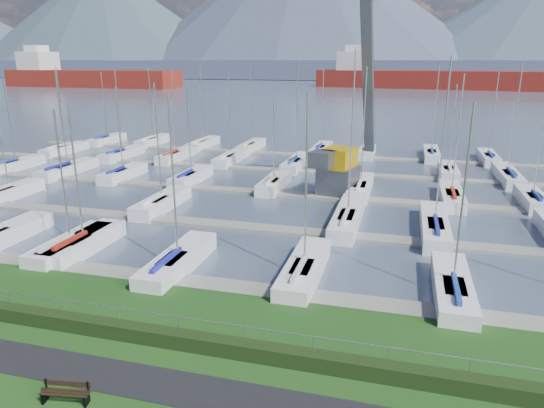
% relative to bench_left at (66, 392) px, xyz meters
% --- Properties ---
extents(path, '(160.00, 2.00, 0.04)m').
position_rel_bench_left_xyz_m(path, '(3.22, 1.78, -0.41)').
color(path, black).
rests_on(path, grass).
extents(water, '(800.00, 540.00, 0.20)m').
position_rel_bench_left_xyz_m(water, '(3.22, 264.78, -0.82)').
color(water, '#49576B').
extents(hedge, '(80.00, 0.70, 0.70)m').
position_rel_bench_left_xyz_m(hedge, '(3.22, 4.38, -0.07)').
color(hedge, black).
rests_on(hedge, grass).
extents(fence, '(80.00, 0.04, 0.04)m').
position_rel_bench_left_xyz_m(fence, '(3.22, 4.78, 0.78)').
color(fence, '#93959B').
rests_on(fence, grass).
extents(foothill, '(900.00, 80.00, 12.00)m').
position_rel_bench_left_xyz_m(foothill, '(3.22, 334.78, 5.58)').
color(foothill, '#49516B').
rests_on(foothill, water).
extents(mountains, '(1190.00, 360.00, 115.00)m').
position_rel_bench_left_xyz_m(mountains, '(10.58, 409.40, 46.26)').
color(mountains, '#445263').
rests_on(mountains, water).
extents(docks, '(90.00, 41.60, 0.25)m').
position_rel_bench_left_xyz_m(docks, '(3.22, 30.78, -0.64)').
color(docks, slate).
rests_on(docks, water).
extents(bench_left, '(1.84, 0.70, 0.85)m').
position_rel_bench_left_xyz_m(bench_left, '(0.00, 0.00, 0.00)').
color(bench_left, black).
rests_on(bench_left, grass).
extents(crane, '(5.12, 13.44, 22.35)m').
position_rel_bench_left_xyz_m(crane, '(5.99, 33.17, 4.91)').
color(crane, '#595A60').
rests_on(crane, water).
extents(cargo_ship_west, '(88.29, 23.02, 21.50)m').
position_rel_bench_left_xyz_m(cargo_ship_west, '(-138.43, 195.32, 3.25)').
color(cargo_ship_west, maroon).
rests_on(cargo_ship_west, water).
extents(cargo_ship_mid, '(109.17, 35.56, 21.50)m').
position_rel_bench_left_xyz_m(cargo_ship_mid, '(19.28, 224.01, 3.05)').
color(cargo_ship_mid, maroon).
rests_on(cargo_ship_mid, water).
extents(sailboat_fleet, '(74.21, 49.53, 13.35)m').
position_rel_bench_left_xyz_m(sailboat_fleet, '(0.74, 33.46, 4.93)').
color(sailboat_fleet, silver).
rests_on(sailboat_fleet, water).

